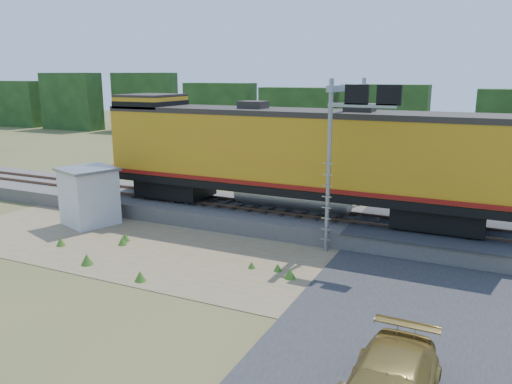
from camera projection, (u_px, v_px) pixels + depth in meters
The scene contains 10 objects.
ground at pixel (233, 265), 20.32m from camera, with size 140.00×140.00×0.00m, color #475123.
ballast at pixel (288, 219), 25.51m from camera, with size 70.00×5.00×0.80m, color slate.
rails at pixel (288, 210), 25.40m from camera, with size 70.00×1.54×0.16m.
dirt_shoulder at pixel (197, 254), 21.59m from camera, with size 26.00×8.00×0.03m, color #8C7754.
road at pixel (413, 287), 18.04m from camera, with size 7.00×66.00×0.86m.
tree_line_north at pixel (399, 119), 53.07m from camera, with size 130.00×3.00×6.50m.
weed_clumps at pixel (163, 252), 21.86m from camera, with size 15.00×6.20×0.56m, color #3B6C1E, non-canonical shape.
locomotive at pixel (287, 154), 24.80m from camera, with size 21.63×3.30×5.58m.
shed at pixel (89, 196), 25.63m from camera, with size 3.20×3.20×2.97m.
signal_gantry at pixel (352, 121), 22.36m from camera, with size 2.95×6.20×7.44m.
Camera 1 is at (9.01, -16.87, 7.54)m, focal length 35.00 mm.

